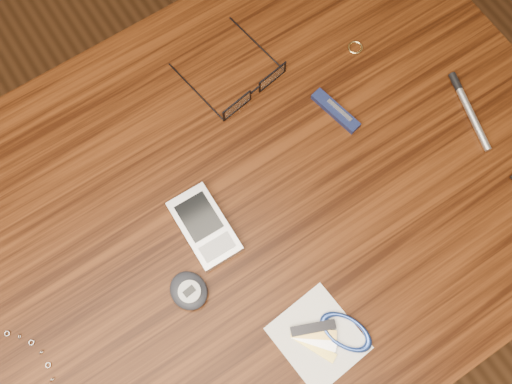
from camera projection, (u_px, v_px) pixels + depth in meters
ground at (248, 287)px, 1.53m from camera, size 3.80×3.80×0.00m
desk at (243, 226)px, 0.91m from camera, size 1.00×0.70×0.75m
eyeglasses at (251, 88)px, 0.86m from camera, size 0.15×0.15×0.03m
gold_ring at (355, 48)px, 0.89m from camera, size 0.03×0.03×0.00m
pda_phone at (204, 226)px, 0.80m from camera, size 0.06×0.11×0.02m
pedometer at (189, 291)px, 0.77m from camera, size 0.05×0.06×0.02m
notepad_keys at (332, 335)px, 0.75m from camera, size 0.13×0.12×0.01m
pocket_knife at (336, 111)px, 0.85m from camera, size 0.03×0.09×0.01m
silver_pen at (467, 105)px, 0.86m from camera, size 0.05×0.13×0.01m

